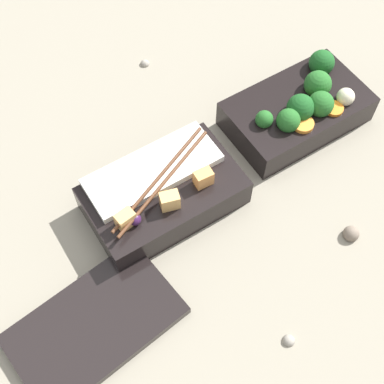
{
  "coord_description": "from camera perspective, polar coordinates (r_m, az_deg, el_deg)",
  "views": [
    {
      "loc": [
        0.32,
        0.36,
        0.68
      ],
      "look_at": [
        0.11,
        0.04,
        0.05
      ],
      "focal_mm": 50.0,
      "sensor_mm": 36.0,
      "label": 1
    }
  ],
  "objects": [
    {
      "name": "pebble_1",
      "position": [
        0.79,
        16.6,
        -4.28
      ],
      "size": [
        0.02,
        0.02,
        0.02
      ],
      "primitive_type": "sphere",
      "color": "#7A6B5B",
      "rests_on": "ground_plane"
    },
    {
      "name": "pebble_0",
      "position": [
        0.72,
        10.31,
        -15.26
      ],
      "size": [
        0.02,
        0.02,
        0.02
      ],
      "primitive_type": "sphere",
      "color": "gray",
      "rests_on": "ground_plane"
    },
    {
      "name": "pebble_2",
      "position": [
        0.96,
        -5.05,
        13.59
      ],
      "size": [
        0.02,
        0.02,
        0.02
      ],
      "primitive_type": "sphere",
      "color": "gray",
      "rests_on": "ground_plane"
    },
    {
      "name": "bento_tray_vegetable",
      "position": [
        0.87,
        11.39,
        8.75
      ],
      "size": [
        0.22,
        0.13,
        0.08
      ],
      "color": "black",
      "rests_on": "ground_plane"
    },
    {
      "name": "ground_plane",
      "position": [
        0.84,
        5.1,
        3.56
      ],
      "size": [
        3.0,
        3.0,
        0.0
      ],
      "primitive_type": "plane",
      "color": "gray"
    },
    {
      "name": "bento_tray_rice",
      "position": [
        0.77,
        -3.16,
        -0.08
      ],
      "size": [
        0.22,
        0.13,
        0.08
      ],
      "color": "black",
      "rests_on": "ground_plane"
    },
    {
      "name": "bento_lid",
      "position": [
        0.72,
        -10.3,
        -13.74
      ],
      "size": [
        0.23,
        0.15,
        0.01
      ],
      "primitive_type": "cube",
      "rotation": [
        0.0,
        0.0,
        0.12
      ],
      "color": "black",
      "rests_on": "ground_plane"
    }
  ]
}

